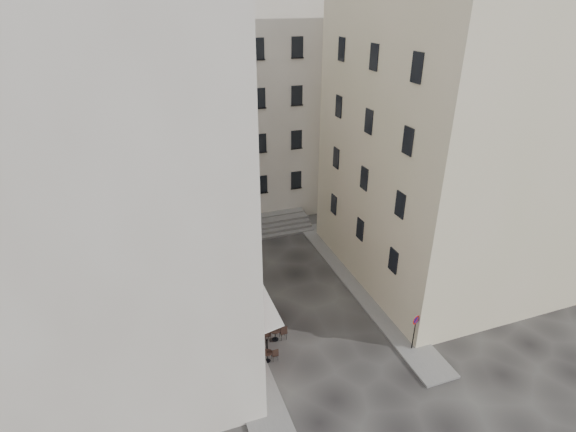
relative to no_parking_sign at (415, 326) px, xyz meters
name	(u,v)px	position (x,y,z in m)	size (l,w,h in m)	color
ground	(315,328)	(-4.30, 3.43, -1.66)	(90.00, 90.00, 0.00)	black
sidewalk_left	(225,303)	(-8.80, 7.43, -1.60)	(2.00, 22.00, 0.12)	slate
sidewalk_right	(360,284)	(0.20, 6.43, -1.60)	(2.00, 18.00, 0.12)	slate
building_left	(90,166)	(-14.80, 6.43, 8.65)	(12.20, 16.20, 20.60)	#BFB3A3
building_right	(452,140)	(6.20, 6.93, 7.65)	(12.20, 14.20, 18.60)	beige
building_back	(220,102)	(-5.30, 22.43, 7.65)	(18.20, 10.20, 18.60)	#BFB3A3
cafe_storefront	(238,308)	(-8.62, 4.43, 0.22)	(1.74, 7.30, 3.50)	#4A0A0F
stone_steps	(256,227)	(-4.30, 16.00, -1.26)	(9.00, 3.15, 0.80)	#595755
bollard_near	(267,346)	(-7.55, 2.43, -1.13)	(0.12, 0.12, 0.98)	black
bollard_mid	(250,307)	(-7.55, 5.93, -1.13)	(0.12, 0.12, 0.98)	black
bollard_far	(236,276)	(-7.55, 9.43, -1.13)	(0.12, 0.12, 0.98)	black
no_parking_sign	(415,326)	(0.00, 0.00, 0.00)	(0.51, 0.21, 2.34)	black
bistro_table_a	(267,355)	(-7.72, 1.85, -1.25)	(1.13, 0.53, 0.79)	black
bistro_table_b	(275,333)	(-6.83, 3.28, -1.18)	(1.32, 0.62, 0.93)	black
bistro_table_c	(254,316)	(-7.53, 5.08, -1.19)	(1.30, 0.61, 0.92)	black
bistro_table_d	(255,306)	(-7.24, 6.00, -1.17)	(1.35, 0.63, 0.95)	black
bistro_table_e	(238,294)	(-7.86, 7.63, -1.24)	(1.16, 0.54, 0.81)	black
pedestrian	(264,302)	(-6.73, 5.78, -0.86)	(0.58, 0.38, 1.59)	#232328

